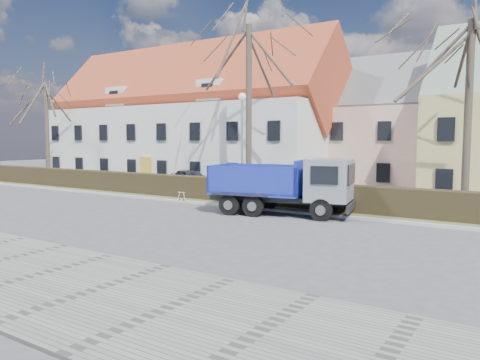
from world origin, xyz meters
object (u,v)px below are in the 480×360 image
Objects in this scene: dump_truck at (276,185)px; streetlight at (242,147)px; cart_frame at (179,196)px; parked_car_a at (191,179)px.

dump_truck is 1.10× the size of streetlight.
dump_truck is at bearing -38.46° from streetlight.
cart_frame is (-2.71, -2.44, -2.80)m from streetlight.
streetlight is 1.45× the size of parked_car_a.
dump_truck is at bearing -97.05° from parked_car_a.
streetlight is 4.60m from cart_frame.
streetlight is at bearing 129.84° from dump_truck.
parked_car_a is (-10.34, 6.27, -0.65)m from dump_truck.
streetlight is at bearing -91.87° from parked_car_a.
dump_truck is 12.11m from parked_car_a.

